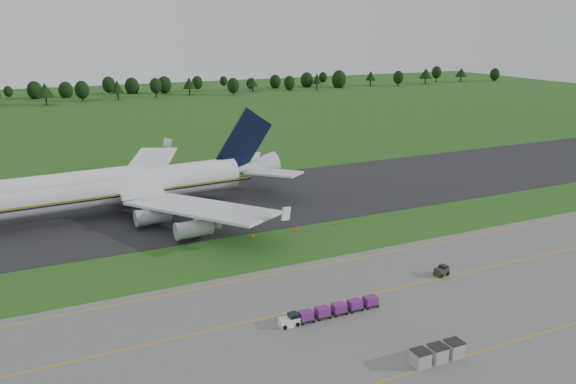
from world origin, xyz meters
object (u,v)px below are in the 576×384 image
baggage_train (329,311)px  edge_markers (296,229)px  aircraft (115,187)px  utility_cart (441,272)px  uld_row (438,353)px

baggage_train → edge_markers: bearing=72.3°
aircraft → baggage_train: (18.99, -55.70, -4.79)m
aircraft → utility_cart: size_ratio=29.21×
edge_markers → aircraft: bearing=139.6°
uld_row → edge_markers: size_ratio=0.38×
baggage_train → utility_cart: 22.27m
edge_markers → utility_cart: bearing=-66.2°
aircraft → uld_row: size_ratio=10.52×
utility_cart → edge_markers: utility_cart is taller
baggage_train → edge_markers: 32.64m
aircraft → utility_cart: aircraft is taller
aircraft → utility_cart: bearing=-51.7°
utility_cart → uld_row: bearing=-130.5°
baggage_train → uld_row: bearing=-65.8°
baggage_train → aircraft: bearing=108.8°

